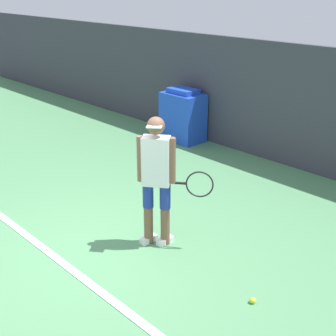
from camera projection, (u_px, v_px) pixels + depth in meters
The scene contains 6 objects.
ground_plane at pixel (91, 251), 5.97m from camera, with size 24.00×24.00×0.00m, color #518C5B.
back_wall at pixel (292, 107), 8.38m from camera, with size 24.00×0.10×2.21m.
court_baseline at pixel (63, 263), 5.70m from camera, with size 21.60×0.10×0.01m.
tennis_player at pixel (157, 176), 5.81m from camera, with size 0.78×0.63×1.71m.
tennis_ball at pixel (253, 300), 5.00m from camera, with size 0.07×0.07×0.07m.
covered_chair at pixel (183, 116), 9.93m from camera, with size 0.89×0.59×1.12m.
Camera 1 is at (4.40, -2.82, 3.22)m, focal length 50.00 mm.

